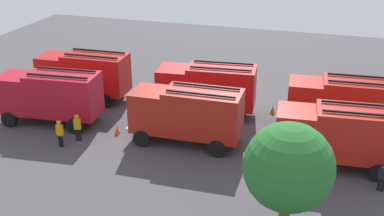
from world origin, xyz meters
name	(u,v)px	position (x,y,z in m)	size (l,w,h in m)	color
ground_plane	(192,126)	(0.00, 0.00, 0.00)	(56.85, 56.85, 0.00)	#423F44
fire_truck_0	(342,102)	(-9.77, -2.27, 2.15)	(7.34, 3.12, 3.88)	#A31812
fire_truck_1	(207,87)	(-0.41, -2.35, 2.15)	(7.40, 3.30, 3.88)	#A71012
fire_truck_2	(84,73)	(9.50, -2.38, 2.15)	(7.28, 2.96, 3.88)	#AC1412
fire_truck_3	(338,134)	(-9.64, 2.68, 2.15)	(7.38, 3.26, 3.88)	#AC1B14
fire_truck_4	(187,113)	(-0.40, 2.42, 2.15)	(7.24, 2.84, 3.88)	#A01E13
fire_truck_5	(50,94)	(9.58, 2.27, 2.15)	(7.40, 3.30, 3.88)	#AA1322
firefighter_1	(60,133)	(7.14, 5.25, 0.99)	(0.46, 0.32, 1.76)	black
firefighter_2	(382,177)	(-12.10, 4.66, 0.89)	(0.48, 0.38, 1.61)	black
firefighter_3	(78,126)	(6.49, 4.17, 1.01)	(0.47, 0.34, 1.79)	black
tree_0	(289,168)	(-7.54, 10.68, 4.08)	(3.92, 3.92, 6.07)	brown
traffic_cone_0	(273,110)	(-5.04, -3.85, 0.29)	(0.41, 0.41, 0.59)	#F2600C
traffic_cone_1	(117,130)	(4.50, 2.54, 0.28)	(0.39, 0.39, 0.56)	#F2600C
traffic_cone_2	(294,110)	(-6.59, -4.09, 0.35)	(0.49, 0.49, 0.70)	#F2600C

